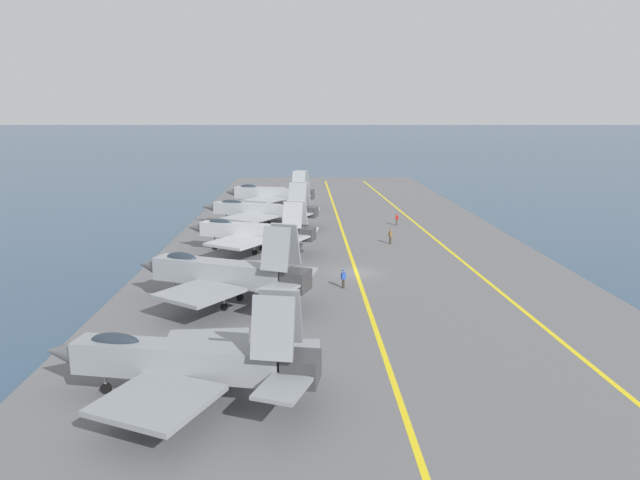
{
  "coord_description": "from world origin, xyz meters",
  "views": [
    {
      "loc": [
        -53.26,
        5.07,
        15.29
      ],
      "look_at": [
        3.56,
        3.44,
        2.9
      ],
      "focal_mm": 32.0,
      "sensor_mm": 36.0,
      "label": 1
    }
  ],
  "objects_px": {
    "crew_blue_vest": "(343,278)",
    "crew_brown_vest": "(390,236)",
    "parked_jet_nearest": "(183,360)",
    "parked_jet_second": "(222,273)",
    "parked_jet_third": "(252,231)",
    "crew_red_vest": "(397,219)",
    "parked_jet_fourth": "(261,210)",
    "parked_jet_fifth": "(270,193)"
  },
  "relations": [
    {
      "from": "crew_red_vest",
      "to": "crew_brown_vest",
      "type": "distance_m",
      "value": 11.87
    },
    {
      "from": "parked_jet_nearest",
      "to": "crew_blue_vest",
      "type": "relative_size",
      "value": 8.9
    },
    {
      "from": "parked_jet_nearest",
      "to": "parked_jet_fourth",
      "type": "bearing_deg",
      "value": -0.57
    },
    {
      "from": "parked_jet_second",
      "to": "crew_red_vest",
      "type": "relative_size",
      "value": 9.12
    },
    {
      "from": "parked_jet_second",
      "to": "parked_jet_nearest",
      "type": "bearing_deg",
      "value": -179.5
    },
    {
      "from": "crew_blue_vest",
      "to": "crew_brown_vest",
      "type": "bearing_deg",
      "value": -21.09
    },
    {
      "from": "crew_red_vest",
      "to": "crew_blue_vest",
      "type": "height_order",
      "value": "crew_blue_vest"
    },
    {
      "from": "parked_jet_third",
      "to": "parked_jet_fourth",
      "type": "bearing_deg",
      "value": 0.66
    },
    {
      "from": "parked_jet_fourth",
      "to": "crew_red_vest",
      "type": "xyz_separation_m",
      "value": [
        0.31,
        -18.84,
        -1.43
      ]
    },
    {
      "from": "parked_jet_nearest",
      "to": "parked_jet_third",
      "type": "bearing_deg",
      "value": -1.13
    },
    {
      "from": "parked_jet_fifth",
      "to": "crew_brown_vest",
      "type": "bearing_deg",
      "value": -149.85
    },
    {
      "from": "crew_brown_vest",
      "to": "parked_jet_third",
      "type": "bearing_deg",
      "value": 104.05
    },
    {
      "from": "crew_blue_vest",
      "to": "crew_brown_vest",
      "type": "distance_m",
      "value": 18.96
    },
    {
      "from": "parked_jet_fourth",
      "to": "parked_jet_third",
      "type": "bearing_deg",
      "value": -179.34
    },
    {
      "from": "parked_jet_third",
      "to": "crew_brown_vest",
      "type": "bearing_deg",
      "value": -75.95
    },
    {
      "from": "parked_jet_nearest",
      "to": "crew_red_vest",
      "type": "distance_m",
      "value": 52.97
    },
    {
      "from": "parked_jet_second",
      "to": "parked_jet_fourth",
      "type": "distance_m",
      "value": 33.15
    },
    {
      "from": "parked_jet_fifth",
      "to": "crew_red_vest",
      "type": "bearing_deg",
      "value": -130.34
    },
    {
      "from": "parked_jet_nearest",
      "to": "crew_blue_vest",
      "type": "xyz_separation_m",
      "value": [
        20.02,
        -9.87,
        -1.34
      ]
    },
    {
      "from": "parked_jet_second",
      "to": "parked_jet_fourth",
      "type": "xyz_separation_m",
      "value": [
        33.14,
        -0.63,
        -0.28
      ]
    },
    {
      "from": "parked_jet_fifth",
      "to": "crew_red_vest",
      "type": "relative_size",
      "value": 9.13
    },
    {
      "from": "parked_jet_fourth",
      "to": "parked_jet_fifth",
      "type": "relative_size",
      "value": 1.1
    },
    {
      "from": "parked_jet_nearest",
      "to": "parked_jet_second",
      "type": "distance_m",
      "value": 15.85
    },
    {
      "from": "parked_jet_nearest",
      "to": "parked_jet_second",
      "type": "xyz_separation_m",
      "value": [
        15.85,
        0.14,
        0.36
      ]
    },
    {
      "from": "parked_jet_nearest",
      "to": "parked_jet_second",
      "type": "height_order",
      "value": "parked_jet_second"
    },
    {
      "from": "parked_jet_fourth",
      "to": "parked_jet_fifth",
      "type": "height_order",
      "value": "parked_jet_fourth"
    },
    {
      "from": "parked_jet_fifth",
      "to": "parked_jet_third",
      "type": "bearing_deg",
      "value": 179.62
    },
    {
      "from": "parked_jet_nearest",
      "to": "crew_red_vest",
      "type": "bearing_deg",
      "value": -21.41
    },
    {
      "from": "parked_jet_third",
      "to": "parked_jet_second",
      "type": "bearing_deg",
      "value": 177.42
    },
    {
      "from": "parked_jet_fifth",
      "to": "crew_blue_vest",
      "type": "relative_size",
      "value": 8.95
    },
    {
      "from": "parked_jet_second",
      "to": "parked_jet_fourth",
      "type": "relative_size",
      "value": 0.9
    },
    {
      "from": "crew_blue_vest",
      "to": "parked_jet_third",
      "type": "bearing_deg",
      "value": 33.93
    },
    {
      "from": "parked_jet_fourth",
      "to": "parked_jet_second",
      "type": "bearing_deg",
      "value": 178.91
    },
    {
      "from": "parked_jet_third",
      "to": "parked_jet_fourth",
      "type": "relative_size",
      "value": 0.9
    },
    {
      "from": "parked_jet_nearest",
      "to": "crew_brown_vest",
      "type": "distance_m",
      "value": 41.27
    },
    {
      "from": "parked_jet_nearest",
      "to": "parked_jet_second",
      "type": "bearing_deg",
      "value": 0.5
    },
    {
      "from": "crew_blue_vest",
      "to": "parked_jet_nearest",
      "type": "bearing_deg",
      "value": 153.76
    },
    {
      "from": "parked_jet_fourth",
      "to": "parked_jet_nearest",
      "type": "bearing_deg",
      "value": 179.43
    },
    {
      "from": "crew_red_vest",
      "to": "crew_brown_vest",
      "type": "bearing_deg",
      "value": 167.2
    },
    {
      "from": "parked_jet_fourth",
      "to": "crew_blue_vest",
      "type": "distance_m",
      "value": 30.48
    },
    {
      "from": "parked_jet_third",
      "to": "crew_red_vest",
      "type": "distance_m",
      "value": 24.36
    },
    {
      "from": "parked_jet_nearest",
      "to": "crew_brown_vest",
      "type": "xyz_separation_m",
      "value": [
        37.72,
        -16.69,
        -1.31
      ]
    }
  ]
}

